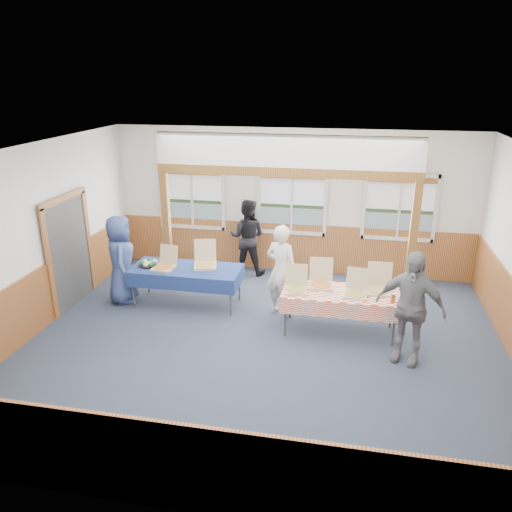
{
  "coord_description": "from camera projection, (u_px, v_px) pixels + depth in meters",
  "views": [
    {
      "loc": [
        1.29,
        -7.22,
        4.28
      ],
      "look_at": [
        -0.33,
        1.0,
        1.2
      ],
      "focal_mm": 35.0,
      "sensor_mm": 36.0,
      "label": 1
    }
  ],
  "objects": [
    {
      "name": "wainscot_left",
      "position": [
        45.0,
        296.0,
        8.89
      ],
      "size": [
        0.05,
        6.98,
        1.1
      ],
      "primitive_type": "cube",
      "color": "brown",
      "rests_on": "floor"
    },
    {
      "name": "floor",
      "position": [
        264.0,
        345.0,
        8.36
      ],
      "size": [
        8.0,
        8.0,
        0.0
      ],
      "primitive_type": "plane",
      "color": "#2A3344",
      "rests_on": "ground"
    },
    {
      "name": "cross_beam",
      "position": [
        285.0,
        172.0,
        9.62
      ],
      "size": [
        5.15,
        0.18,
        0.18
      ],
      "primitive_type": "cube",
      "color": "brown",
      "rests_on": "post_left"
    },
    {
      "name": "window_right",
      "position": [
        400.0,
        204.0,
        10.55
      ],
      "size": [
        1.56,
        0.1,
        1.46
      ],
      "color": "silver",
      "rests_on": "wall_back"
    },
    {
      "name": "wainscot_back",
      "position": [
        291.0,
        247.0,
        11.37
      ],
      "size": [
        7.98,
        0.05,
        1.1
      ],
      "primitive_type": "cube",
      "color": "brown",
      "rests_on": "floor"
    },
    {
      "name": "drink_glass",
      "position": [
        393.0,
        298.0,
        8.13
      ],
      "size": [
        0.07,
        0.07,
        0.15
      ],
      "primitive_type": "cylinder",
      "color": "#A3531B",
      "rests_on": "table_right"
    },
    {
      "name": "woman_black",
      "position": [
        247.0,
        237.0,
        11.09
      ],
      "size": [
        0.85,
        0.67,
        1.71
      ],
      "primitive_type": "imported",
      "rotation": [
        0.0,
        0.0,
        3.11
      ],
      "color": "black",
      "rests_on": "floor"
    },
    {
      "name": "pizza_box_c",
      "position": [
        296.0,
        287.0,
        8.56
      ],
      "size": [
        0.42,
        0.5,
        0.41
      ],
      "rotation": [
        0.0,
        0.0,
        0.1
      ],
      "color": "tan",
      "rests_on": "table_right"
    },
    {
      "name": "wall_left",
      "position": [
        34.0,
        240.0,
        8.53
      ],
      "size": [
        0.0,
        8.0,
        8.0
      ],
      "primitive_type": "plane",
      "rotation": [
        1.57,
        0.0,
        1.57
      ],
      "color": "silver",
      "rests_on": "floor"
    },
    {
      "name": "pizza_box_a",
      "position": [
        165.0,
        265.0,
        9.54
      ],
      "size": [
        0.44,
        0.51,
        0.41
      ],
      "rotation": [
        0.0,
        0.0,
        -0.16
      ],
      "color": "tan",
      "rests_on": "table_left"
    },
    {
      "name": "pizza_box_d",
      "position": [
        321.0,
        282.0,
        8.75
      ],
      "size": [
        0.45,
        0.53,
        0.45
      ],
      "rotation": [
        0.0,
        0.0,
        0.08
      ],
      "color": "tan",
      "rests_on": "table_right"
    },
    {
      "name": "post_right",
      "position": [
        413.0,
        243.0,
        9.61
      ],
      "size": [
        0.15,
        0.15,
        2.4
      ],
      "primitive_type": "cube",
      "color": "brown",
      "rests_on": "floor"
    },
    {
      "name": "wainscot_front",
      "position": [
        202.0,
        471.0,
        4.97
      ],
      "size": [
        7.98,
        0.05,
        1.1
      ],
      "primitive_type": "cube",
      "color": "brown",
      "rests_on": "floor"
    },
    {
      "name": "pizza_box_b",
      "position": [
        205.0,
        263.0,
        9.66
      ],
      "size": [
        0.56,
        0.62,
        0.47
      ],
      "rotation": [
        0.0,
        0.0,
        0.28
      ],
      "color": "tan",
      "rests_on": "table_left"
    },
    {
      "name": "veggie_tray",
      "position": [
        149.0,
        264.0,
        9.72
      ],
      "size": [
        0.43,
        0.43,
        0.1
      ],
      "color": "black",
      "rests_on": "table_left"
    },
    {
      "name": "wall_front",
      "position": [
        197.0,
        383.0,
        4.58
      ],
      "size": [
        8.0,
        0.0,
        8.0
      ],
      "primitive_type": "plane",
      "rotation": [
        -1.57,
        0.0,
        0.0
      ],
      "color": "silver",
      "rests_on": "floor"
    },
    {
      "name": "pizza_box_e",
      "position": [
        356.0,
        292.0,
        8.4
      ],
      "size": [
        0.43,
        0.5,
        0.42
      ],
      "rotation": [
        0.0,
        0.0,
        -0.1
      ],
      "color": "tan",
      "rests_on": "table_right"
    },
    {
      "name": "pizza_box_f",
      "position": [
        379.0,
        288.0,
        8.53
      ],
      "size": [
        0.42,
        0.51,
        0.46
      ],
      "rotation": [
        0.0,
        0.0,
        0.01
      ],
      "color": "tan",
      "rests_on": "table_right"
    },
    {
      "name": "table_left",
      "position": [
        186.0,
        270.0,
        9.61
      ],
      "size": [
        2.17,
        1.08,
        0.76
      ],
      "rotation": [
        0.0,
        0.0,
        -0.08
      ],
      "color": "#383838",
      "rests_on": "floor"
    },
    {
      "name": "wall_back",
      "position": [
        292.0,
        202.0,
        11.03
      ],
      "size": [
        8.0,
        0.0,
        8.0
      ],
      "primitive_type": "plane",
      "rotation": [
        1.57,
        0.0,
        0.0
      ],
      "color": "silver",
      "rests_on": "floor"
    },
    {
      "name": "window_mid",
      "position": [
        292.0,
        199.0,
        10.96
      ],
      "size": [
        1.56,
        0.1,
        1.46
      ],
      "color": "silver",
      "rests_on": "wall_back"
    },
    {
      "name": "ceiling",
      "position": [
        265.0,
        152.0,
        7.26
      ],
      "size": [
        8.0,
        8.0,
        0.0
      ],
      "primitive_type": "plane",
      "rotation": [
        3.14,
        0.0,
        0.0
      ],
      "color": "white",
      "rests_on": "wall_back"
    },
    {
      "name": "window_left",
      "position": [
        192.0,
        194.0,
        11.38
      ],
      "size": [
        1.56,
        0.1,
        1.46
      ],
      "color": "silver",
      "rests_on": "wall_back"
    },
    {
      "name": "man_blue",
      "position": [
        121.0,
        259.0,
        9.69
      ],
      "size": [
        0.85,
        1.01,
        1.76
      ],
      "primitive_type": "imported",
      "rotation": [
        0.0,
        0.0,
        1.98
      ],
      "color": "#32467E",
      "rests_on": "floor"
    },
    {
      "name": "person_grey",
      "position": [
        410.0,
        307.0,
        7.62
      ],
      "size": [
        1.16,
        0.79,
        1.83
      ],
      "primitive_type": "imported",
      "rotation": [
        0.0,
        0.0,
        -0.36
      ],
      "color": "slate",
      "rests_on": "floor"
    },
    {
      "name": "table_right",
      "position": [
        340.0,
        295.0,
        8.55
      ],
      "size": [
        1.98,
        0.87,
        0.76
      ],
      "rotation": [
        0.0,
        0.0,
        0.0
      ],
      "color": "#383838",
      "rests_on": "floor"
    },
    {
      "name": "cased_opening",
      "position": [
        69.0,
        253.0,
        9.54
      ],
      "size": [
        0.06,
        1.3,
        2.1
      ],
      "primitive_type": "cube",
      "color": "#383838",
      "rests_on": "wall_left"
    },
    {
      "name": "post_left",
      "position": [
        167.0,
        228.0,
        10.52
      ],
      "size": [
        0.15,
        0.15,
        2.4
      ],
      "primitive_type": "cube",
      "color": "brown",
      "rests_on": "floor"
    },
    {
      "name": "woman_white",
      "position": [
        282.0,
        271.0,
        9.14
      ],
      "size": [
        0.75,
        0.64,
        1.75
      ],
      "primitive_type": "imported",
      "rotation": [
        0.0,
        0.0,
        2.73
      ],
      "color": "silver",
      "rests_on": "floor"
    }
  ]
}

